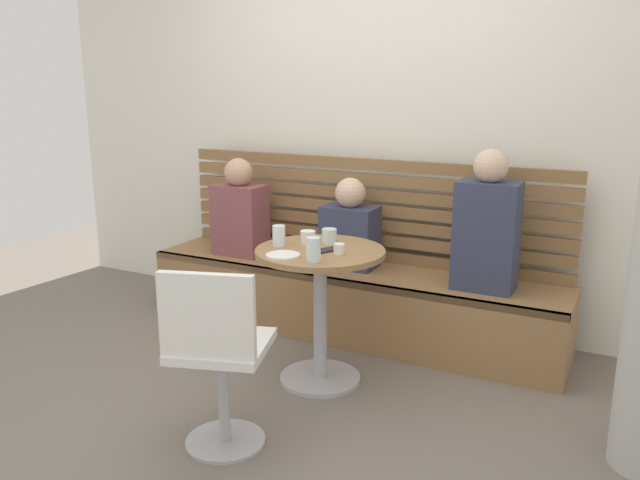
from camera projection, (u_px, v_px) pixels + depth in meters
ground at (244, 416)px, 3.12m from camera, size 8.00×8.00×0.00m
back_wall at (379, 103)px, 4.18m from camera, size 5.20×0.10×2.90m
booth_bench at (348, 301)px, 4.10m from camera, size 2.70×0.52×0.44m
booth_backrest at (365, 209)px, 4.17m from camera, size 2.65×0.04×0.67m
cafe_table at (320, 290)px, 3.37m from camera, size 0.68×0.68×0.74m
white_chair at (217, 353)px, 2.72m from camera, size 0.50×0.50×0.85m
person_adult at (487, 227)px, 3.56m from camera, size 0.34×0.22×0.80m
person_child_left at (350, 229)px, 4.02m from camera, size 0.34×0.22×0.57m
person_child_middle at (240, 212)px, 4.31m from camera, size 0.34×0.22×0.65m
cup_ceramic_white at (308, 237)px, 3.43m from camera, size 0.08×0.08×0.07m
cup_glass_tall at (314, 250)px, 3.08m from camera, size 0.07×0.07×0.12m
cup_water_clear at (279, 236)px, 3.38m from camera, size 0.07×0.07×0.11m
cup_glass_short at (329, 236)px, 3.43m from camera, size 0.08×0.08×0.08m
cup_espresso_small at (339, 249)px, 3.22m from camera, size 0.06×0.06×0.05m
plate_small at (283, 255)px, 3.18m from camera, size 0.17×0.17×0.01m
phone_on_table at (327, 250)px, 3.29m from camera, size 0.12×0.16×0.01m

